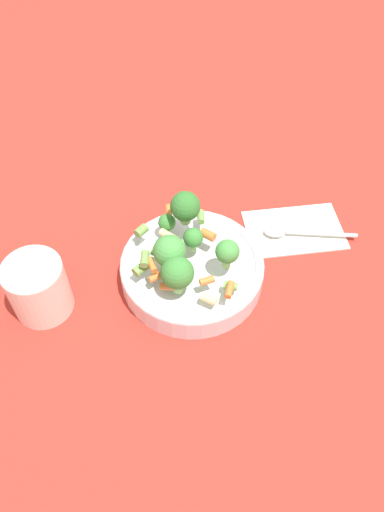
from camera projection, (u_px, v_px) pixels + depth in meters
name	position (u px, v px, depth m)	size (l,w,h in m)	color
ground_plane	(192.00, 278.00, 0.79)	(3.00, 3.00, 0.00)	#B72D23
bowl	(192.00, 269.00, 0.77)	(0.22, 0.22, 0.04)	silver
pasta_salad	(182.00, 246.00, 0.72)	(0.20, 0.15, 0.08)	#8CB766
cup	(38.00, 287.00, 0.72)	(0.09, 0.09, 0.09)	silver
napkin	(295.00, 230.00, 0.85)	(0.16, 0.19, 0.01)	white
spoon	(293.00, 232.00, 0.83)	(0.10, 0.14, 0.01)	silver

